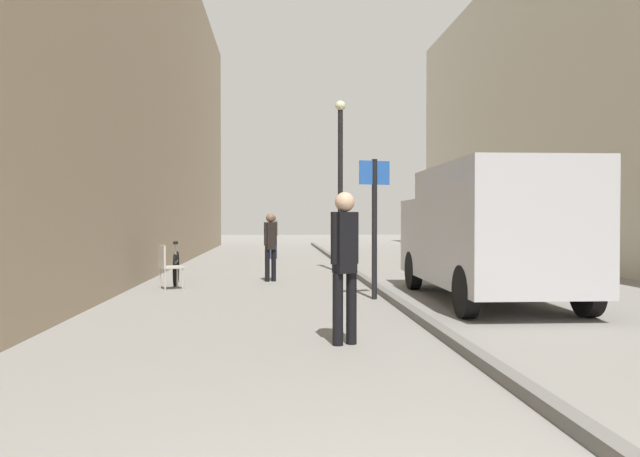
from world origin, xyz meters
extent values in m
plane|color=gray|center=(0.00, 12.00, 0.00)|extent=(80.00, 80.00, 0.00)
cube|color=gray|center=(-4.95, 12.00, 5.34)|extent=(2.69, 40.00, 10.69)
cube|color=#615F5B|center=(1.58, 12.00, 0.06)|extent=(0.16, 40.00, 0.12)
cylinder|color=#2D3851|center=(-0.69, 20.07, 0.38)|extent=(0.11, 0.11, 0.76)
cylinder|color=#2D3851|center=(-0.53, 20.07, 0.38)|extent=(0.11, 0.11, 0.76)
cube|color=brown|center=(-0.61, 20.07, 1.08)|extent=(0.21, 0.18, 0.65)
cylinder|color=brown|center=(-0.72, 20.07, 1.13)|extent=(0.09, 0.09, 0.55)
cylinder|color=brown|center=(-0.49, 20.07, 1.13)|extent=(0.09, 0.09, 0.55)
sphere|color=brown|center=(-0.61, 20.07, 1.51)|extent=(0.21, 0.21, 0.21)
cylinder|color=black|center=(-0.57, 12.19, 0.38)|extent=(0.11, 0.11, 0.76)
cylinder|color=black|center=(-0.72, 12.13, 0.38)|extent=(0.11, 0.11, 0.76)
cube|color=black|center=(-0.65, 12.16, 1.09)|extent=(0.26, 0.24, 0.65)
cylinder|color=black|center=(-0.54, 12.20, 1.13)|extent=(0.09, 0.09, 0.55)
cylinder|color=black|center=(-0.75, 12.11, 1.13)|extent=(0.09, 0.09, 0.55)
sphere|color=brown|center=(-0.65, 12.16, 1.52)|extent=(0.21, 0.21, 0.21)
cylinder|color=black|center=(0.21, 4.93, 0.43)|extent=(0.13, 0.13, 0.85)
cylinder|color=black|center=(0.38, 5.00, 0.43)|extent=(0.13, 0.13, 0.85)
cube|color=black|center=(0.29, 4.97, 1.22)|extent=(0.29, 0.27, 0.73)
cylinder|color=black|center=(0.17, 4.92, 1.27)|extent=(0.10, 0.10, 0.62)
cylinder|color=black|center=(0.42, 5.01, 1.27)|extent=(0.10, 0.10, 0.62)
sphere|color=tan|center=(0.29, 4.97, 1.70)|extent=(0.24, 0.24, 0.24)
cube|color=#B7B7BC|center=(3.29, 7.88, 1.38)|extent=(2.14, 3.83, 2.07)
cube|color=#B7B7BC|center=(3.34, 10.51, 1.12)|extent=(2.10, 1.51, 1.56)
cube|color=black|center=(3.34, 11.03, 1.46)|extent=(1.75, 0.07, 0.68)
cylinder|color=black|center=(2.39, 10.38, 0.40)|extent=(0.23, 0.80, 0.80)
cylinder|color=black|center=(4.27, 10.35, 0.40)|extent=(0.23, 0.80, 0.80)
cylinder|color=black|center=(2.33, 6.69, 0.40)|extent=(0.23, 0.80, 0.80)
cylinder|color=black|center=(4.21, 6.66, 0.40)|extent=(0.23, 0.80, 0.80)
cylinder|color=black|center=(1.31, 8.89, 1.30)|extent=(0.10, 0.10, 2.60)
cube|color=#2659B2|center=(1.31, 8.89, 2.35)|extent=(0.59, 0.18, 0.44)
cylinder|color=black|center=(1.27, 14.39, 2.25)|extent=(0.14, 0.14, 4.50)
sphere|color=beige|center=(1.27, 14.39, 4.62)|extent=(0.28, 0.28, 0.28)
torus|color=black|center=(-2.86, 12.32, 0.36)|extent=(0.14, 0.72, 0.72)
torus|color=black|center=(-2.74, 11.28, 0.36)|extent=(0.14, 0.72, 0.72)
cylinder|color=#B7B7BC|center=(-2.80, 11.80, 0.51)|extent=(0.15, 0.94, 0.05)
cylinder|color=#B7B7BC|center=(-2.78, 11.61, 0.73)|extent=(0.04, 0.04, 0.40)
cube|color=black|center=(-2.78, 11.61, 0.95)|extent=(0.13, 0.25, 0.06)
cylinder|color=#B7B2A8|center=(-2.64, 10.98, 0.23)|extent=(0.04, 0.04, 0.45)
cylinder|color=#B7B2A8|center=(-2.48, 10.64, 0.23)|extent=(0.04, 0.04, 0.45)
cylinder|color=#B7B2A8|center=(-2.98, 10.81, 0.23)|extent=(0.04, 0.04, 0.45)
cylinder|color=#B7B2A8|center=(-2.81, 10.47, 0.23)|extent=(0.04, 0.04, 0.45)
cube|color=#B7B2A8|center=(-2.73, 10.73, 0.47)|extent=(0.59, 0.59, 0.04)
cube|color=#B7B2A8|center=(-2.90, 10.64, 0.71)|extent=(0.23, 0.41, 0.45)
camera|label=1|loc=(-0.53, -2.06, 1.51)|focal=33.48mm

